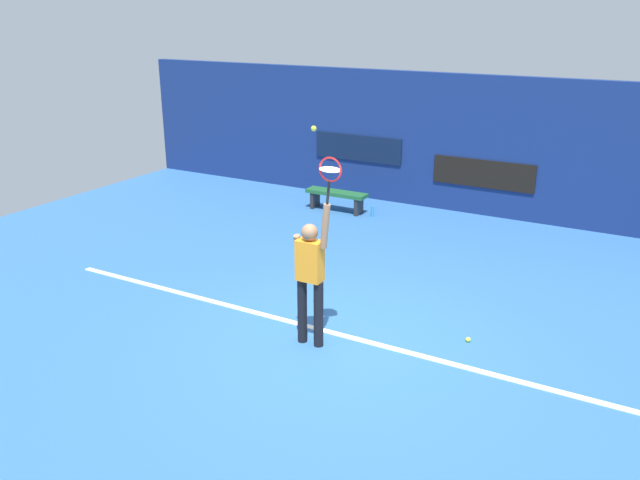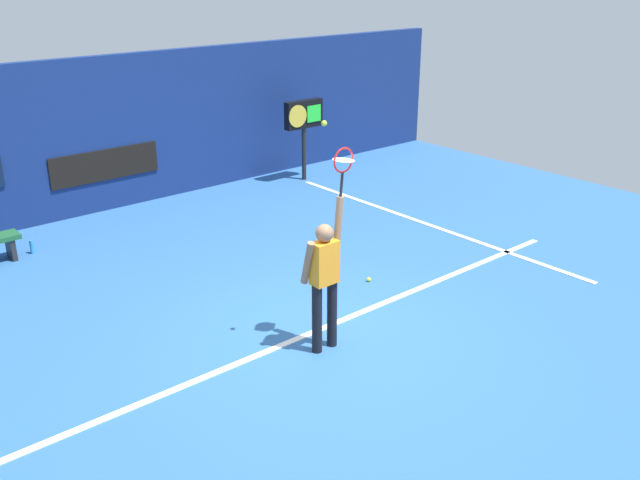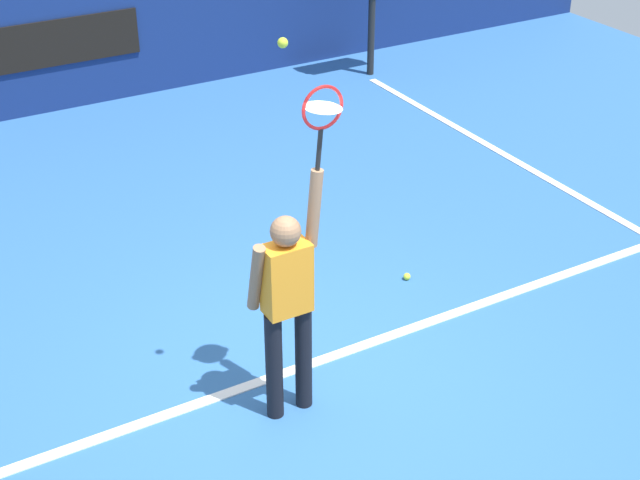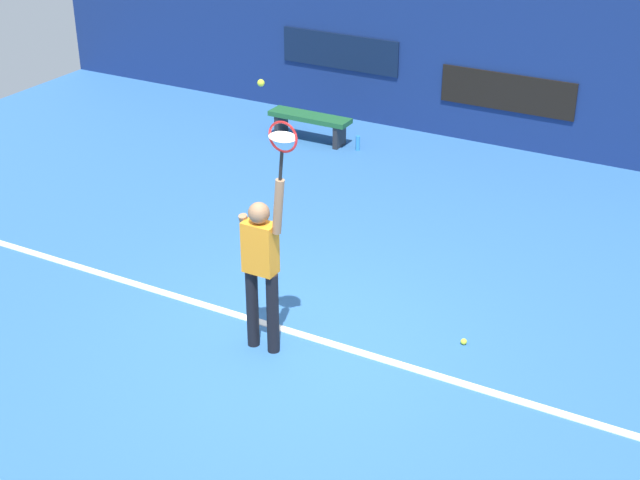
% 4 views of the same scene
% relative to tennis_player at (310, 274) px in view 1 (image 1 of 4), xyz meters
% --- Properties ---
extents(ground_plane, '(18.00, 18.00, 0.00)m').
position_rel_tennis_player_xyz_m(ground_plane, '(0.28, 0.25, -1.01)').
color(ground_plane, '#2D609E').
extents(back_wall, '(18.00, 0.20, 2.98)m').
position_rel_tennis_player_xyz_m(back_wall, '(0.28, 6.97, 0.48)').
color(back_wall, navy).
rests_on(back_wall, ground_plane).
extents(sponsor_banner_center, '(2.20, 0.03, 0.60)m').
position_rel_tennis_player_xyz_m(sponsor_banner_center, '(0.28, 6.85, -0.09)').
color(sponsor_banner_center, black).
extents(sponsor_banner_portside, '(2.20, 0.03, 0.60)m').
position_rel_tennis_player_xyz_m(sponsor_banner_portside, '(-2.72, 6.85, 0.17)').
color(sponsor_banner_portside, '#0C1933').
extents(court_baseline, '(10.00, 0.10, 0.01)m').
position_rel_tennis_player_xyz_m(court_baseline, '(0.28, 0.40, -1.01)').
color(court_baseline, white).
rests_on(court_baseline, ground_plane).
extents(tennis_player, '(0.54, 0.31, 1.99)m').
position_rel_tennis_player_xyz_m(tennis_player, '(0.00, 0.00, 0.00)').
color(tennis_player, black).
rests_on(tennis_player, ground_plane).
extents(tennis_racket, '(0.34, 0.27, 0.62)m').
position_rel_tennis_player_xyz_m(tennis_racket, '(0.29, -0.00, 1.39)').
color(tennis_racket, black).
extents(tennis_ball, '(0.07, 0.07, 0.07)m').
position_rel_tennis_player_xyz_m(tennis_ball, '(0.03, 0.05, 1.89)').
color(tennis_ball, '#CCE033').
extents(court_bench, '(1.40, 0.36, 0.45)m').
position_rel_tennis_player_xyz_m(court_bench, '(-2.60, 5.58, -0.67)').
color(court_bench, '#1E592D').
rests_on(court_bench, ground_plane).
extents(water_bottle, '(0.07, 0.07, 0.24)m').
position_rel_tennis_player_xyz_m(water_bottle, '(-1.71, 5.58, -0.89)').
color(water_bottle, '#338CD8').
rests_on(water_bottle, ground_plane).
extents(spare_ball, '(0.07, 0.07, 0.07)m').
position_rel_tennis_player_xyz_m(spare_ball, '(1.84, 1.08, -0.98)').
color(spare_ball, '#CCE033').
rests_on(spare_ball, ground_plane).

